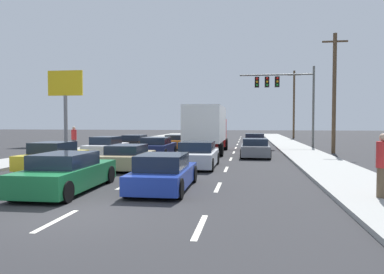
{
  "coord_description": "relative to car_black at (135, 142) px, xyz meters",
  "views": [
    {
      "loc": [
        4.43,
        -8.66,
        2.32
      ],
      "look_at": [
        0.58,
        16.8,
        1.26
      ],
      "focal_mm": 34.46,
      "sensor_mm": 36.0,
      "label": 1
    }
  ],
  "objects": [
    {
      "name": "car_green",
      "position": [
        3.68,
        -19.38,
        0.05
      ],
      "size": [
        1.93,
        4.66,
        1.29
      ],
      "color": "#196B38",
      "rests_on": "ground_plane"
    },
    {
      "name": "pedestrian_near_corner",
      "position": [
        -3.08,
        -5.23,
        0.51
      ],
      "size": [
        0.38,
        0.38,
        1.84
      ],
      "color": "#3F3F42",
      "rests_on": "sidewalk_left"
    },
    {
      "name": "car_yellow",
      "position": [
        0.25,
        -14.13,
        0.05
      ],
      "size": [
        1.89,
        4.25,
        1.33
      ],
      "color": "yellow",
      "rests_on": "ground_plane"
    },
    {
      "name": "car_black",
      "position": [
        0.0,
        0.0,
        0.0
      ],
      "size": [
        2.0,
        4.71,
        1.19
      ],
      "color": "black",
      "rests_on": "ground_plane"
    },
    {
      "name": "car_maroon",
      "position": [
        10.23,
        0.93,
        0.05
      ],
      "size": [
        1.86,
        4.03,
        1.32
      ],
      "color": "maroon",
      "rests_on": "ground_plane"
    },
    {
      "name": "box_truck",
      "position": [
        6.72,
        -3.87,
        1.43
      ],
      "size": [
        2.65,
        8.88,
        3.42
      ],
      "color": "white",
      "rests_on": "ground_plane"
    },
    {
      "name": "utility_pole_mid",
      "position": [
        15.92,
        -2.52,
        3.98
      ],
      "size": [
        1.8,
        0.28,
        8.79
      ],
      "color": "brown",
      "rests_on": "ground_plane"
    },
    {
      "name": "ground_plane",
      "position": [
        5.22,
        2.79,
        -0.55
      ],
      "size": [
        140.0,
        140.0,
        0.0
      ],
      "primitive_type": "plane",
      "color": "#2B2B2D"
    },
    {
      "name": "pedestrian_mid_block",
      "position": [
        13.51,
        -19.65,
        0.52
      ],
      "size": [
        0.38,
        0.38,
        1.85
      ],
      "color": "brown",
      "rests_on": "sidewalk_right"
    },
    {
      "name": "car_silver",
      "position": [
        7.11,
        -12.31,
        0.05
      ],
      "size": [
        1.99,
        4.22,
        1.31
      ],
      "color": "#B7BABF",
      "rests_on": "ground_plane"
    },
    {
      "name": "car_white",
      "position": [
        0.24,
        -7.27,
        0.05
      ],
      "size": [
        1.84,
        4.37,
        1.33
      ],
      "color": "white",
      "rests_on": "ground_plane"
    },
    {
      "name": "car_tan",
      "position": [
        3.75,
        -13.28,
        0.0
      ],
      "size": [
        1.94,
        4.27,
        1.18
      ],
      "color": "tan",
      "rests_on": "ground_plane"
    },
    {
      "name": "car_blue",
      "position": [
        6.81,
        -18.61,
        0.01
      ],
      "size": [
        1.86,
        4.28,
        1.23
      ],
      "color": "#1E389E",
      "rests_on": "ground_plane"
    },
    {
      "name": "sidewalk_left",
      "position": [
        -3.2,
        -2.21,
        -0.48
      ],
      "size": [
        2.94,
        80.0,
        0.14
      ],
      "primitive_type": "cube",
      "color": "#9E9E99",
      "rests_on": "ground_plane"
    },
    {
      "name": "car_gray",
      "position": [
        10.15,
        -6.32,
        0.01
      ],
      "size": [
        1.9,
        4.1,
        1.22
      ],
      "color": "slate",
      "rests_on": "ground_plane"
    },
    {
      "name": "utility_pole_far",
      "position": [
        16.04,
        22.29,
        4.32
      ],
      "size": [
        1.8,
        0.28,
        9.46
      ],
      "color": "brown",
      "rests_on": "ground_plane"
    },
    {
      "name": "traffic_signal_mast",
      "position": [
        12.57,
        3.94,
        4.93
      ],
      "size": [
        6.76,
        0.69,
        7.38
      ],
      "color": "#595B56",
      "rests_on": "ground_plane"
    },
    {
      "name": "car_orange",
      "position": [
        3.55,
        0.56,
        0.01
      ],
      "size": [
        1.99,
        4.33,
        1.19
      ],
      "color": "orange",
      "rests_on": "ground_plane"
    },
    {
      "name": "car_navy",
      "position": [
        3.63,
        -6.75,
        0.05
      ],
      "size": [
        1.95,
        4.44,
        1.3
      ],
      "color": "#141E4C",
      "rests_on": "ground_plane"
    },
    {
      "name": "roadside_billboard",
      "position": [
        -8.22,
        3.41,
        4.62
      ],
      "size": [
        3.58,
        0.36,
        7.39
      ],
      "color": "slate",
      "rests_on": "ground_plane"
    },
    {
      "name": "sidewalk_right",
      "position": [
        13.64,
        -2.21,
        -0.48
      ],
      "size": [
        2.94,
        80.0,
        0.14
      ],
      "primitive_type": "cube",
      "color": "#9E9E99",
      "rests_on": "ground_plane"
    },
    {
      "name": "lane_markings",
      "position": [
        5.22,
        -0.39,
        -0.55
      ],
      "size": [
        6.94,
        57.0,
        0.01
      ],
      "color": "silver",
      "rests_on": "ground_plane"
    }
  ]
}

